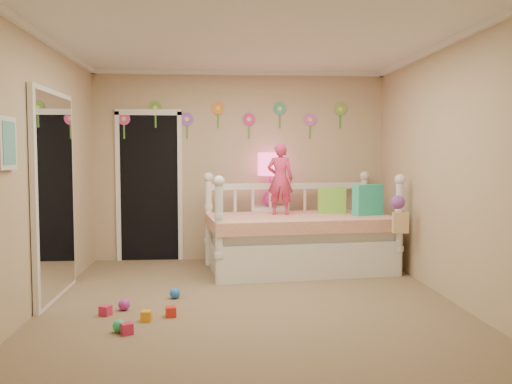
{
  "coord_description": "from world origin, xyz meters",
  "views": [
    {
      "loc": [
        -0.33,
        -5.34,
        1.47
      ],
      "look_at": [
        0.1,
        0.6,
        1.05
      ],
      "focal_mm": 38.45,
      "sensor_mm": 36.0,
      "label": 1
    }
  ],
  "objects": [
    {
      "name": "wall_picture",
      "position": [
        -1.97,
        -0.9,
        1.55
      ],
      "size": [
        0.05,
        0.34,
        0.42
      ],
      "primitive_type": "cube",
      "color": "white",
      "rests_on": "left_wall"
    },
    {
      "name": "hanging_bag",
      "position": [
        1.75,
        0.77,
        0.76
      ],
      "size": [
        0.2,
        0.16,
        0.36
      ],
      "primitive_type": null,
      "color": "beige",
      "rests_on": "daybed"
    },
    {
      "name": "crown_molding",
      "position": [
        0.0,
        0.0,
        2.57
      ],
      "size": [
        4.0,
        4.5,
        0.06
      ],
      "primitive_type": null,
      "color": "white",
      "rests_on": "ceiling"
    },
    {
      "name": "table_lamp",
      "position": [
        0.4,
        2.07,
        1.24
      ],
      "size": [
        0.34,
        0.34,
        0.74
      ],
      "color": "#DC1D8B",
      "rests_on": "nightstand"
    },
    {
      "name": "back_wall",
      "position": [
        0.0,
        2.25,
        1.3
      ],
      "size": [
        4.0,
        0.01,
        2.6
      ],
      "primitive_type": "cube",
      "color": "tan",
      "rests_on": "floor"
    },
    {
      "name": "ceiling",
      "position": [
        0.0,
        0.0,
        2.6
      ],
      "size": [
        4.0,
        4.5,
        0.01
      ],
      "primitive_type": "cube",
      "color": "white",
      "rests_on": "floor"
    },
    {
      "name": "closet_doorway",
      "position": [
        -1.25,
        2.23,
        1.03
      ],
      "size": [
        0.9,
        0.04,
        2.07
      ],
      "primitive_type": "cube",
      "color": "black",
      "rests_on": "back_wall"
    },
    {
      "name": "left_wall",
      "position": [
        -2.0,
        0.0,
        1.3
      ],
      "size": [
        0.01,
        4.5,
        2.6
      ],
      "primitive_type": "cube",
      "color": "tan",
      "rests_on": "floor"
    },
    {
      "name": "mirror_closet",
      "position": [
        -1.96,
        0.3,
        1.05
      ],
      "size": [
        0.07,
        1.3,
        2.1
      ],
      "primitive_type": "cube",
      "color": "white",
      "rests_on": "left_wall"
    },
    {
      "name": "nightstand",
      "position": [
        0.4,
        2.07,
        0.37
      ],
      "size": [
        0.48,
        0.39,
        0.75
      ],
      "primitive_type": "cube",
      "rotation": [
        0.0,
        0.0,
        -0.11
      ],
      "color": "white",
      "rests_on": "floor"
    },
    {
      "name": "daybed",
      "position": [
        0.71,
        1.43,
        0.62
      ],
      "size": [
        2.43,
        1.51,
        1.25
      ],
      "primitive_type": null,
      "rotation": [
        0.0,
        0.0,
        0.12
      ],
      "color": "white",
      "rests_on": "floor"
    },
    {
      "name": "floor",
      "position": [
        0.0,
        0.0,
        0.0
      ],
      "size": [
        4.0,
        4.5,
        0.01
      ],
      "primitive_type": "cube",
      "color": "#7F684C",
      "rests_on": "ground"
    },
    {
      "name": "flower_decals",
      "position": [
        -0.09,
        2.24,
        1.94
      ],
      "size": [
        3.4,
        0.02,
        0.5
      ],
      "primitive_type": null,
      "color": "#B2668C",
      "rests_on": "back_wall"
    },
    {
      "name": "pillow_lime",
      "position": [
        1.16,
        1.66,
        0.86
      ],
      "size": [
        0.36,
        0.15,
        0.34
      ],
      "primitive_type": "cube",
      "rotation": [
        0.0,
        0.0,
        -0.06
      ],
      "color": "#80D240",
      "rests_on": "daybed"
    },
    {
      "name": "child",
      "position": [
        0.48,
        1.54,
        1.15
      ],
      "size": [
        0.37,
        0.28,
        0.91
      ],
      "primitive_type": "imported",
      "rotation": [
        0.0,
        0.0,
        2.93
      ],
      "color": "#DC3264",
      "rests_on": "daybed"
    },
    {
      "name": "pillow_turquoise",
      "position": [
        1.57,
        1.39,
        0.89
      ],
      "size": [
        0.41,
        0.27,
        0.39
      ],
      "primitive_type": "cube",
      "rotation": [
        0.0,
        0.0,
        0.39
      ],
      "color": "#29CEA0",
      "rests_on": "daybed"
    },
    {
      "name": "toy_scatter",
      "position": [
        -1.02,
        -0.26,
        0.06
      ],
      "size": [
        1.02,
        1.42,
        0.11
      ],
      "primitive_type": null,
      "rotation": [
        0.0,
        0.0,
        0.18
      ],
      "color": "#996666",
      "rests_on": "floor"
    },
    {
      "name": "right_wall",
      "position": [
        2.0,
        0.0,
        1.3
      ],
      "size": [
        0.01,
        4.5,
        2.6
      ],
      "primitive_type": "cube",
      "color": "tan",
      "rests_on": "floor"
    }
  ]
}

